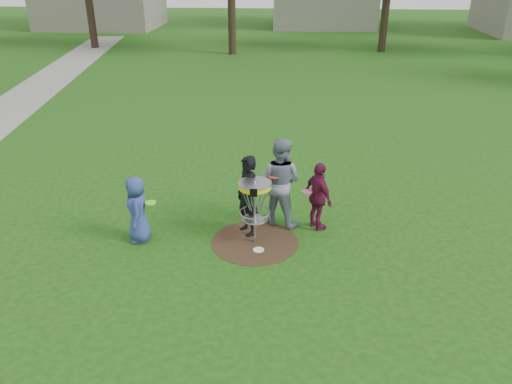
# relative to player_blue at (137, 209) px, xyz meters

# --- Properties ---
(ground) EXTENTS (100.00, 100.00, 0.00)m
(ground) POSITION_rel_player_blue_xyz_m (2.37, 0.08, -0.71)
(ground) COLOR #19470F
(ground) RESTS_ON ground
(dirt_patch) EXTENTS (1.80, 1.80, 0.01)m
(dirt_patch) POSITION_rel_player_blue_xyz_m (2.37, 0.08, -0.70)
(dirt_patch) COLOR #47331E
(dirt_patch) RESTS_ON ground
(player_blue) EXTENTS (0.61, 0.78, 1.41)m
(player_blue) POSITION_rel_player_blue_xyz_m (0.00, 0.00, 0.00)
(player_blue) COLOR #324089
(player_blue) RESTS_ON ground
(player_black) EXTENTS (0.70, 0.75, 1.73)m
(player_black) POSITION_rel_player_blue_xyz_m (2.19, 0.46, 0.16)
(player_black) COLOR black
(player_black) RESTS_ON ground
(player_grey) EXTENTS (1.17, 1.06, 1.96)m
(player_grey) POSITION_rel_player_blue_xyz_m (2.84, 0.97, 0.28)
(player_grey) COLOR gray
(player_grey) RESTS_ON ground
(player_maroon) EXTENTS (0.77, 0.95, 1.51)m
(player_maroon) POSITION_rel_player_blue_xyz_m (3.66, 0.76, 0.05)
(player_maroon) COLOR maroon
(player_maroon) RESTS_ON ground
(disc_on_grass) EXTENTS (0.22, 0.22, 0.02)m
(disc_on_grass) POSITION_rel_player_blue_xyz_m (2.47, -0.24, -0.70)
(disc_on_grass) COLOR white
(disc_on_grass) RESTS_ON ground
(disc_golf_basket) EXTENTS (0.66, 0.67, 1.38)m
(disc_golf_basket) POSITION_rel_player_blue_xyz_m (2.37, 0.08, 0.31)
(disc_golf_basket) COLOR #9EA0A5
(disc_golf_basket) RESTS_ON ground
(held_discs) EXTENTS (3.35, 0.94, 0.36)m
(held_discs) POSITION_rel_player_blue_xyz_m (2.18, 0.39, 0.31)
(held_discs) COLOR #86FD1C
(held_discs) RESTS_ON ground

